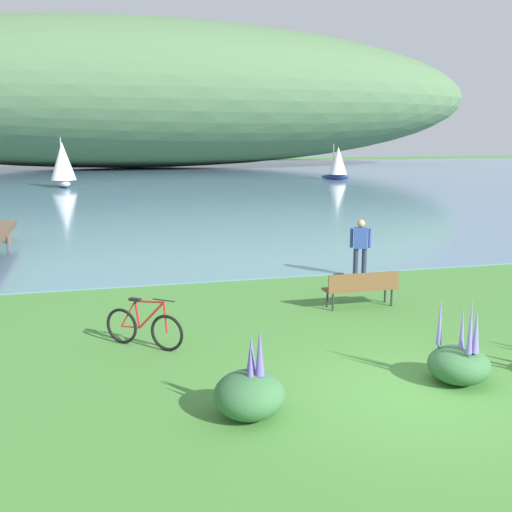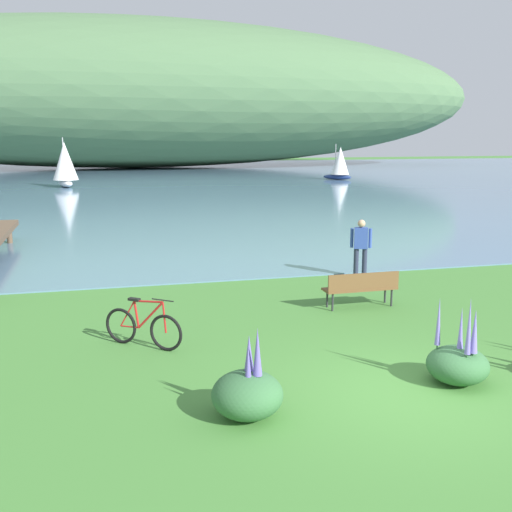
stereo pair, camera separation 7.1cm
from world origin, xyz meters
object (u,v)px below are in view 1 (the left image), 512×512
Objects in this scene: bicycle_leaning_near_bench at (144,328)px; sailboat_mid_bay at (63,164)px; park_bench_near_camera at (361,286)px; person_at_shoreline at (360,245)px; sailboat_nearest_to_shore at (338,163)px.

sailboat_mid_bay is at bearing 94.68° from bicycle_leaning_near_bench.
bicycle_leaning_near_bench reaches higher than park_bench_near_camera.
person_at_shoreline is at bearing 33.92° from bicycle_leaning_near_bench.
park_bench_near_camera is 5.47m from bicycle_leaning_near_bench.
sailboat_mid_bay is (-9.69, 34.72, 0.88)m from person_at_shoreline.
person_at_shoreline is 0.53× the size of sailboat_nearest_to_shore.
sailboat_mid_bay is at bearing 102.68° from park_bench_near_camera.
bicycle_leaning_near_bench is 39.24m from sailboat_mid_bay.
bicycle_leaning_near_bench is (-5.26, -1.53, -0.12)m from park_bench_near_camera.
park_bench_near_camera is 0.47× the size of sailboat_mid_bay.
person_at_shoreline is 39.71m from sailboat_nearest_to_shore.
bicycle_leaning_near_bench is 7.84m from person_at_shoreline.
sailboat_mid_bay reaches higher than sailboat_nearest_to_shore.
bicycle_leaning_near_bench is at bearing -116.74° from sailboat_nearest_to_shore.
person_at_shoreline is (6.49, 4.36, 0.58)m from bicycle_leaning_near_bench.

